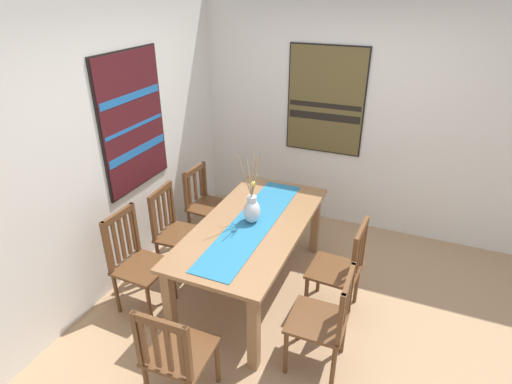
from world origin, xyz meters
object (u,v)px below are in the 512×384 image
chair_1 (341,268)px  painting_on_back_wall (133,122)px  chair_0 (176,230)px  chair_2 (207,204)px  chair_5 (176,354)px  chair_3 (136,260)px  chair_4 (325,320)px  dining_table (253,233)px  painting_on_side_wall (326,101)px  centerpiece_vase (252,209)px

chair_1 → painting_on_back_wall: painting_on_back_wall is taller
chair_0 → chair_2: chair_0 is taller
chair_5 → chair_3: bearing=50.3°
chair_1 → chair_4: 0.64m
chair_1 → chair_2: (0.60, 1.65, -0.02)m
dining_table → chair_4: (-0.62, -0.84, -0.18)m
painting_on_back_wall → painting_on_side_wall: painting_on_back_wall is taller
chair_0 → painting_on_back_wall: 1.13m
chair_1 → chair_4: size_ratio=1.05×
chair_5 → painting_on_back_wall: bearing=42.0°
painting_on_back_wall → chair_1: bearing=-91.8°
centerpiece_vase → chair_2: 1.10m
chair_2 → chair_3: (-1.21, 0.04, 0.03)m
chair_0 → chair_5: size_ratio=1.03×
dining_table → painting_on_side_wall: size_ratio=1.53×
chair_1 → chair_3: chair_3 is taller
chair_1 → painting_on_side_wall: size_ratio=0.77×
chair_2 → chair_4: bearing=-126.4°
chair_2 → chair_3: bearing=178.1°
chair_0 → painting_on_back_wall: painting_on_back_wall is taller
chair_0 → painting_on_back_wall: (0.10, 0.43, 1.04)m
chair_3 → chair_4: bearing=-91.0°
dining_table → chair_1: bearing=-88.7°
chair_0 → chair_1: bearing=-88.8°
chair_0 → chair_1: chair_1 is taller
centerpiece_vase → chair_2: bearing=53.7°
chair_4 → dining_table: bearing=53.6°
chair_5 → painting_on_side_wall: (2.93, -0.19, 1.02)m
dining_table → chair_5: chair_5 is taller
chair_2 → painting_on_back_wall: size_ratio=0.67×
centerpiece_vase → painting_on_back_wall: painting_on_back_wall is taller
chair_0 → painting_on_side_wall: (1.62, -1.03, 1.01)m
chair_1 → painting_on_side_wall: (1.59, 0.62, 1.02)m
centerpiece_vase → chair_3: 1.12m
chair_1 → chair_2: size_ratio=1.07×
dining_table → centerpiece_vase: size_ratio=2.71×
dining_table → centerpiece_vase: 0.24m
chair_0 → chair_2: size_ratio=1.05×
chair_4 → painting_on_side_wall: size_ratio=0.73×
chair_0 → chair_1: 1.65m
dining_table → chair_0: (-0.02, 0.83, -0.16)m
centerpiece_vase → chair_1: 0.93m
chair_1 → painting_on_side_wall: bearing=21.3°
chair_2 → painting_on_back_wall: (-0.53, 0.43, 1.05)m
painting_on_back_wall → chair_3: bearing=-150.1°
chair_0 → dining_table: bearing=-88.9°
chair_4 → painting_on_back_wall: 2.45m
dining_table → chair_0: bearing=91.1°
chair_3 → painting_on_back_wall: painting_on_back_wall is taller
chair_3 → chair_5: (-0.73, -0.88, -0.02)m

